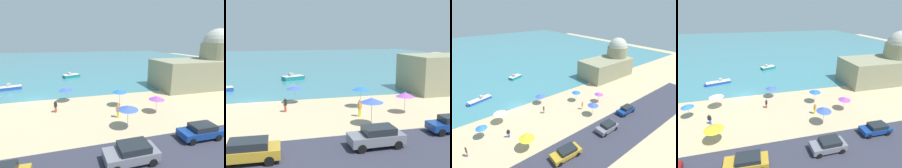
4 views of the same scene
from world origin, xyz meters
TOP-DOWN VIEW (x-y plane):
  - ground_plane at (0.00, 0.00)m, footprint 160.00×160.00m
  - sea at (0.00, 55.00)m, footprint 150.00×110.00m
  - coastal_road at (0.00, -18.00)m, footprint 80.00×8.00m
  - beach_umbrella_0 at (-3.47, -12.27)m, footprint 2.36×2.36m
  - beach_umbrella_2 at (-4.38, -3.25)m, footprint 2.36×2.36m
  - beach_umbrella_4 at (11.03, -11.84)m, footprint 2.14×2.14m
  - beach_umbrella_6 at (-8.22, -5.45)m, footprint 1.83×1.83m
  - beach_umbrella_7 at (5.03, -1.59)m, footprint 2.08×2.08m
  - beach_umbrella_8 at (12.18, -5.47)m, footprint 1.99×1.99m
  - beach_umbrella_9 at (15.99, -8.91)m, footprint 1.97×1.97m
  - bather_0 at (-4.83, -8.06)m, footprint 0.57×0.26m
  - bather_1 at (3.61, -5.40)m, footprint 0.40×0.47m
  - bather_2 at (-11.15, -8.30)m, footprint 0.23×0.57m
  - bather_3 at (10.84, -9.05)m, footprint 0.54×0.34m
  - parked_car_1 at (9.47, -16.89)m, footprint 4.13×1.97m
  - parked_car_3 at (16.93, -15.53)m, footprint 4.08×1.84m
  - parked_car_4 at (0.23, -17.14)m, footprint 4.61×2.14m
  - skiff_nearshore at (-5.61, 7.57)m, footprint 5.63×2.69m
  - skiff_offshore at (6.55, 15.89)m, footprint 4.39×3.04m
  - harbor_fortress at (31.63, 0.85)m, footprint 15.86×8.46m

SIDE VIEW (x-z plane):
  - ground_plane at x=0.00m, z-range 0.00..0.00m
  - sea at x=0.00m, z-range 0.00..0.05m
  - coastal_road at x=0.00m, z-range 0.00..0.06m
  - skiff_nearshore at x=-5.61m, z-range -0.20..1.00m
  - skiff_offshore at x=6.55m, z-range -0.17..1.11m
  - parked_car_3 at x=16.93m, z-range 0.10..1.53m
  - parked_car_4 at x=0.23m, z-range 0.10..1.60m
  - parked_car_1 at x=9.47m, z-range 0.10..1.64m
  - bather_1 at x=3.61m, z-range 0.09..1.69m
  - bather_0 at x=-4.83m, z-range 0.10..1.74m
  - bather_2 at x=-11.15m, z-range 0.11..1.82m
  - bather_3 at x=10.84m, z-range 0.11..1.93m
  - beach_umbrella_7 at x=5.03m, z-range 0.82..3.03m
  - beach_umbrella_9 at x=15.99m, z-range 0.85..3.15m
  - beach_umbrella_6 at x=-8.22m, z-range 0.87..3.22m
  - beach_umbrella_0 at x=-3.47m, z-range 0.93..3.42m
  - beach_umbrella_2 at x=-4.38m, z-range 0.95..3.43m
  - beach_umbrella_8 at x=12.18m, z-range 0.96..3.43m
  - beach_umbrella_4 at x=11.03m, z-range 1.03..3.67m
  - harbor_fortress at x=31.63m, z-range -1.73..9.52m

